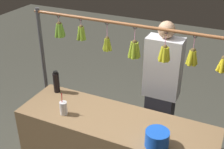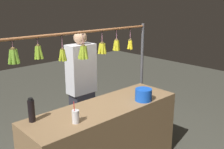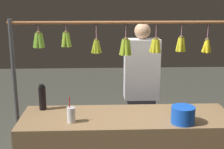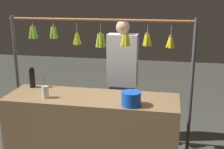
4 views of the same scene
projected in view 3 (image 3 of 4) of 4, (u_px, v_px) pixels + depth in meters
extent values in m
cylinder|color=#4C4C51|center=(16.00, 103.00, 3.29)|extent=(0.04, 0.04, 1.79)
cylinder|color=#9E6038|center=(124.00, 22.00, 3.13)|extent=(2.36, 0.03, 0.03)
torus|color=black|center=(208.00, 24.00, 3.17)|extent=(0.04, 0.01, 0.04)
cylinder|color=pink|center=(208.00, 32.00, 3.19)|extent=(0.01, 0.01, 0.16)
sphere|color=brown|center=(207.00, 40.00, 3.21)|extent=(0.05, 0.05, 0.05)
cylinder|color=yellow|center=(205.00, 46.00, 3.22)|extent=(0.07, 0.04, 0.14)
cylinder|color=yellow|center=(207.00, 47.00, 3.20)|extent=(0.04, 0.06, 0.14)
cylinder|color=yellow|center=(208.00, 46.00, 3.22)|extent=(0.07, 0.04, 0.14)
cylinder|color=yellow|center=(206.00, 46.00, 3.24)|extent=(0.04, 0.06, 0.14)
torus|color=black|center=(182.00, 24.00, 3.15)|extent=(0.04, 0.02, 0.04)
cylinder|color=pink|center=(182.00, 31.00, 3.17)|extent=(0.01, 0.01, 0.14)
sphere|color=brown|center=(181.00, 38.00, 3.19)|extent=(0.05, 0.05, 0.05)
cylinder|color=gold|center=(179.00, 45.00, 3.20)|extent=(0.06, 0.04, 0.15)
cylinder|color=gold|center=(181.00, 45.00, 3.18)|extent=(0.05, 0.06, 0.15)
cylinder|color=gold|center=(183.00, 45.00, 3.20)|extent=(0.06, 0.05, 0.15)
cylinder|color=gold|center=(182.00, 44.00, 3.22)|extent=(0.07, 0.06, 0.15)
cylinder|color=gold|center=(179.00, 44.00, 3.23)|extent=(0.05, 0.06, 0.15)
torus|color=black|center=(156.00, 24.00, 3.14)|extent=(0.04, 0.01, 0.04)
cylinder|color=pink|center=(156.00, 32.00, 3.16)|extent=(0.01, 0.01, 0.15)
sphere|color=brown|center=(156.00, 39.00, 3.18)|extent=(0.05, 0.05, 0.05)
cylinder|color=gold|center=(152.00, 46.00, 3.20)|extent=(0.07, 0.04, 0.14)
cylinder|color=gold|center=(154.00, 46.00, 3.17)|extent=(0.05, 0.06, 0.15)
cylinder|color=gold|center=(157.00, 46.00, 3.17)|extent=(0.05, 0.07, 0.15)
cylinder|color=gold|center=(159.00, 46.00, 3.18)|extent=(0.06, 0.05, 0.14)
cylinder|color=gold|center=(158.00, 46.00, 3.21)|extent=(0.06, 0.05, 0.14)
cylinder|color=gold|center=(156.00, 45.00, 3.23)|extent=(0.04, 0.06, 0.14)
cylinder|color=gold|center=(153.00, 46.00, 3.22)|extent=(0.05, 0.05, 0.14)
torus|color=black|center=(126.00, 24.00, 3.13)|extent=(0.04, 0.02, 0.04)
cylinder|color=pink|center=(126.00, 32.00, 3.15)|extent=(0.01, 0.01, 0.15)
sphere|color=brown|center=(126.00, 39.00, 3.17)|extent=(0.05, 0.05, 0.05)
cylinder|color=#91AE28|center=(122.00, 47.00, 3.19)|extent=(0.07, 0.04, 0.17)
cylinder|color=#91AE28|center=(124.00, 48.00, 3.16)|extent=(0.06, 0.06, 0.17)
cylinder|color=#91AE28|center=(127.00, 48.00, 3.16)|extent=(0.05, 0.08, 0.17)
cylinder|color=#91AE28|center=(129.00, 48.00, 3.18)|extent=(0.06, 0.05, 0.17)
cylinder|color=#91AE28|center=(128.00, 47.00, 3.20)|extent=(0.07, 0.05, 0.17)
cylinder|color=#91AE28|center=(126.00, 47.00, 3.22)|extent=(0.04, 0.08, 0.17)
cylinder|color=#91AE28|center=(123.00, 47.00, 3.21)|extent=(0.07, 0.07, 0.17)
torus|color=black|center=(96.00, 24.00, 3.12)|extent=(0.04, 0.01, 0.04)
cylinder|color=pink|center=(96.00, 32.00, 3.14)|extent=(0.01, 0.01, 0.16)
sphere|color=brown|center=(96.00, 40.00, 3.16)|extent=(0.04, 0.04, 0.04)
cylinder|color=#A1B326|center=(94.00, 47.00, 3.18)|extent=(0.06, 0.04, 0.14)
cylinder|color=#A1B326|center=(95.00, 47.00, 3.15)|extent=(0.04, 0.05, 0.14)
cylinder|color=#A1B326|center=(97.00, 47.00, 3.15)|extent=(0.04, 0.05, 0.14)
cylinder|color=#A1B326|center=(99.00, 47.00, 3.18)|extent=(0.06, 0.03, 0.14)
cylinder|color=#A1B326|center=(98.00, 46.00, 3.20)|extent=(0.05, 0.06, 0.14)
cylinder|color=#A1B326|center=(95.00, 47.00, 3.19)|extent=(0.05, 0.05, 0.14)
torus|color=black|center=(66.00, 24.00, 3.11)|extent=(0.04, 0.02, 0.04)
cylinder|color=pink|center=(66.00, 29.00, 3.12)|extent=(0.01, 0.01, 0.08)
sphere|color=brown|center=(66.00, 33.00, 3.13)|extent=(0.04, 0.04, 0.04)
cylinder|color=#80A82A|center=(64.00, 40.00, 3.14)|extent=(0.05, 0.04, 0.15)
cylinder|color=#80A82A|center=(65.00, 40.00, 3.12)|extent=(0.05, 0.06, 0.15)
cylinder|color=#80A82A|center=(68.00, 40.00, 3.13)|extent=(0.05, 0.06, 0.15)
cylinder|color=#80A82A|center=(69.00, 40.00, 3.15)|extent=(0.06, 0.04, 0.15)
cylinder|color=#80A82A|center=(67.00, 40.00, 3.17)|extent=(0.04, 0.05, 0.15)
cylinder|color=#80A82A|center=(65.00, 40.00, 3.17)|extent=(0.05, 0.06, 0.15)
torus|color=black|center=(38.00, 25.00, 3.10)|extent=(0.04, 0.01, 0.04)
cylinder|color=pink|center=(38.00, 29.00, 3.11)|extent=(0.01, 0.01, 0.09)
sphere|color=brown|center=(38.00, 33.00, 3.12)|extent=(0.05, 0.05, 0.05)
cylinder|color=#6CA22C|center=(36.00, 41.00, 3.14)|extent=(0.07, 0.04, 0.15)
cylinder|color=#6CA22C|center=(37.00, 41.00, 3.11)|extent=(0.06, 0.07, 0.16)
cylinder|color=#6CA22C|center=(40.00, 41.00, 3.11)|extent=(0.06, 0.07, 0.16)
cylinder|color=#6CA22C|center=(42.00, 41.00, 3.13)|extent=(0.06, 0.04, 0.15)
cylinder|color=#6CA22C|center=(41.00, 40.00, 3.16)|extent=(0.06, 0.07, 0.16)
cylinder|color=#6CA22C|center=(38.00, 40.00, 3.16)|extent=(0.06, 0.07, 0.16)
cylinder|color=black|center=(42.00, 98.00, 3.07)|extent=(0.07, 0.07, 0.24)
cylinder|color=black|center=(42.00, 86.00, 3.04)|extent=(0.05, 0.05, 0.02)
cylinder|color=blue|center=(183.00, 115.00, 2.74)|extent=(0.21, 0.21, 0.15)
cylinder|color=silver|center=(71.00, 115.00, 2.76)|extent=(0.08, 0.08, 0.14)
cylinder|color=red|center=(70.00, 110.00, 2.75)|extent=(0.01, 0.02, 0.24)
cube|color=#2D2D38|center=(140.00, 129.00, 3.81)|extent=(0.33, 0.22, 0.82)
cube|color=silver|center=(142.00, 69.00, 3.63)|extent=(0.41, 0.22, 0.71)
sphere|color=tan|center=(143.00, 31.00, 3.52)|extent=(0.19, 0.19, 0.19)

